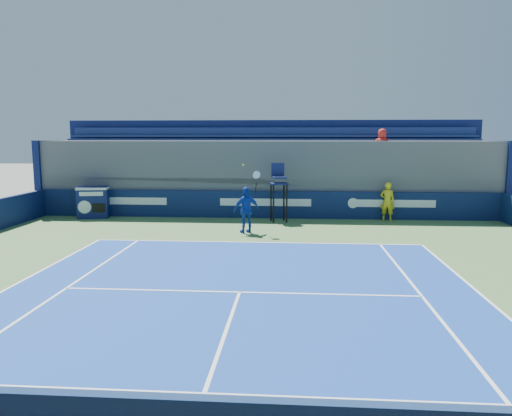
# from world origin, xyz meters

# --- Properties ---
(ball_person) EXTENTS (0.69, 0.55, 1.65)m
(ball_person) POSITION_xyz_m (5.21, 16.75, 0.84)
(ball_person) COLOR yellow
(ball_person) RESTS_ON apron
(back_hoarding) EXTENTS (20.40, 0.21, 1.20)m
(back_hoarding) POSITION_xyz_m (0.00, 17.10, 0.60)
(back_hoarding) COLOR #0C1943
(back_hoarding) RESTS_ON ground
(match_clock) EXTENTS (1.43, 0.95, 1.40)m
(match_clock) POSITION_xyz_m (-7.57, 16.53, 0.74)
(match_clock) COLOR #0F174B
(match_clock) RESTS_ON ground
(umpire_chair) EXTENTS (0.84, 0.84, 2.48)m
(umpire_chair) POSITION_xyz_m (0.60, 16.21, 1.53)
(umpire_chair) COLOR black
(umpire_chair) RESTS_ON ground
(tennis_player) EXTENTS (1.10, 0.84, 2.57)m
(tennis_player) POSITION_xyz_m (-0.50, 13.55, 0.88)
(tennis_player) COLOR #1337A0
(tennis_player) RESTS_ON apron
(stadium_seating) EXTENTS (21.00, 4.05, 4.40)m
(stadium_seating) POSITION_xyz_m (-0.00, 19.15, 1.83)
(stadium_seating) COLOR #58585E
(stadium_seating) RESTS_ON ground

